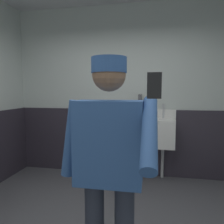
% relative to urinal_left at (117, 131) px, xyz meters
% --- Properties ---
extents(wall_back, '(4.41, 0.12, 2.89)m').
position_rel_urinal_left_xyz_m(wall_back, '(0.09, 0.22, 0.67)').
color(wall_back, silver).
rests_on(wall_back, ground_plane).
extents(wainscot_band_back, '(3.81, 0.03, 1.14)m').
position_rel_urinal_left_xyz_m(wainscot_band_back, '(0.09, 0.14, -0.21)').
color(wainscot_band_back, '#2D2833').
rests_on(wainscot_band_back, ground_plane).
extents(urinal_left, '(0.40, 0.34, 1.24)m').
position_rel_urinal_left_xyz_m(urinal_left, '(0.00, 0.00, 0.00)').
color(urinal_left, white).
rests_on(urinal_left, ground_plane).
extents(urinal_middle, '(0.40, 0.34, 1.24)m').
position_rel_urinal_left_xyz_m(urinal_middle, '(0.75, 0.00, 0.00)').
color(urinal_middle, white).
rests_on(urinal_middle, ground_plane).
extents(privacy_divider_panel, '(0.04, 0.40, 0.90)m').
position_rel_urinal_left_xyz_m(privacy_divider_panel, '(0.38, -0.07, 0.17)').
color(privacy_divider_panel, '#4C4C51').
extents(person, '(0.68, 0.60, 1.68)m').
position_rel_urinal_left_xyz_m(person, '(0.27, -2.07, 0.22)').
color(person, '#2D3342').
rests_on(person, ground_plane).
extents(cell_phone, '(0.06, 0.03, 0.11)m').
position_rel_urinal_left_xyz_m(cell_phone, '(0.57, -2.57, 0.70)').
color(cell_phone, black).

